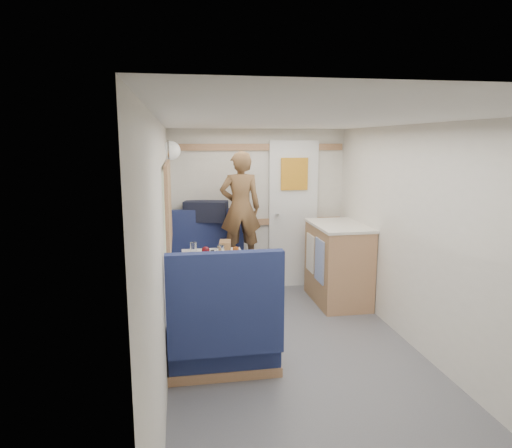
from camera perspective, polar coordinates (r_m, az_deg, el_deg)
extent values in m
plane|color=#515156|center=(3.93, 6.14, -17.89)|extent=(4.50, 4.50, 0.00)
plane|color=silver|center=(3.46, 6.79, 12.69)|extent=(4.50, 4.50, 0.00)
cube|color=silver|center=(5.72, 0.22, 1.76)|extent=(2.20, 0.02, 2.00)
cube|color=silver|center=(3.43, -11.53, -4.27)|extent=(0.02, 4.50, 2.00)
cube|color=silver|center=(4.01, 21.77, -2.71)|extent=(0.02, 4.50, 2.00)
cube|color=olive|center=(5.73, 0.26, 0.25)|extent=(2.15, 0.02, 0.08)
cube|color=olive|center=(5.64, 0.27, 9.59)|extent=(2.15, 0.02, 0.08)
cube|color=gray|center=(4.37, -11.00, 2.20)|extent=(0.04, 1.30, 0.72)
cube|color=white|center=(5.80, 4.66, 1.14)|extent=(0.62, 0.04, 1.86)
cube|color=orange|center=(5.71, 4.81, 6.25)|extent=(0.34, 0.03, 0.40)
cylinder|color=silver|center=(5.69, 2.64, 1.20)|extent=(0.04, 0.10, 0.04)
cube|color=white|center=(4.49, -5.24, -4.61)|extent=(0.62, 0.92, 0.04)
cylinder|color=silver|center=(4.59, -5.17, -8.83)|extent=(0.08, 0.08, 0.66)
cylinder|color=silver|center=(4.71, -5.10, -12.69)|extent=(0.36, 0.36, 0.03)
cube|color=#18274D|center=(5.38, -5.83, -7.32)|extent=(0.88, 0.50, 0.45)
cube|color=#18274D|center=(5.54, -6.11, -2.26)|extent=(0.88, 0.10, 0.80)
cube|color=olive|center=(5.44, -5.80, -9.17)|extent=(0.90, 0.52, 0.08)
cube|color=#18274D|center=(3.89, -4.17, -14.41)|extent=(0.88, 0.50, 0.45)
cube|color=#18274D|center=(3.47, -3.81, -9.95)|extent=(0.88, 0.10, 0.80)
cube|color=olive|center=(3.98, -4.14, -16.83)|extent=(0.90, 0.52, 0.08)
cube|color=olive|center=(5.54, -6.18, 0.16)|extent=(0.90, 0.14, 0.04)
sphere|color=white|center=(5.17, -10.55, 9.02)|extent=(0.20, 0.20, 0.20)
cube|color=olive|center=(5.38, 10.19, -4.96)|extent=(0.54, 0.90, 0.90)
cube|color=silver|center=(5.28, 10.35, -0.18)|extent=(0.56, 0.92, 0.03)
cube|color=#5972B2|center=(5.10, 7.94, -4.57)|extent=(0.01, 0.30, 0.48)
cube|color=silver|center=(5.43, 6.80, -3.62)|extent=(0.01, 0.28, 0.44)
imported|color=brown|center=(5.24, -1.97, 2.03)|extent=(0.47, 0.31, 1.29)
cube|color=black|center=(5.51, -6.27, 1.61)|extent=(0.56, 0.37, 0.24)
cube|color=silver|center=(4.25, -2.35, -5.02)|extent=(0.34, 0.40, 0.02)
sphere|color=orange|center=(4.19, -1.85, -4.55)|extent=(0.08, 0.08, 0.08)
cube|color=#D7CB7C|center=(4.12, -2.87, -5.09)|extent=(0.13, 0.10, 0.04)
cylinder|color=white|center=(4.31, -6.28, -4.95)|extent=(0.06, 0.06, 0.01)
cylinder|color=white|center=(4.29, -6.30, -4.28)|extent=(0.01, 0.01, 0.10)
sphere|color=#4B080E|center=(4.27, -6.32, -3.30)|extent=(0.08, 0.08, 0.08)
cylinder|color=silver|center=(4.12, -7.06, -4.98)|extent=(0.06, 0.06, 0.10)
cylinder|color=silver|center=(4.73, -7.83, -2.93)|extent=(0.07, 0.07, 0.11)
cylinder|color=white|center=(4.55, -4.43, -3.39)|extent=(0.07, 0.07, 0.11)
cylinder|color=brown|center=(4.53, -2.55, -3.52)|extent=(0.06, 0.06, 0.10)
cylinder|color=black|center=(4.42, -5.46, -3.90)|extent=(0.04, 0.04, 0.10)
cylinder|color=white|center=(4.42, -5.20, -3.94)|extent=(0.04, 0.04, 0.09)
cube|color=brown|center=(4.84, -3.88, -2.67)|extent=(0.15, 0.23, 0.09)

